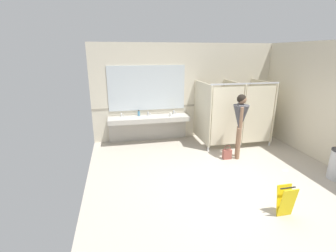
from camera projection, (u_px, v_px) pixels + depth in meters
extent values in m
cube|color=#B2A899|center=(230.00, 185.00, 5.25)|extent=(6.11, 6.86, 0.10)
cube|color=beige|center=(189.00, 92.00, 7.78)|extent=(6.11, 0.12, 2.99)
cube|color=#9E937F|center=(189.00, 105.00, 7.85)|extent=(6.11, 0.01, 0.06)
cube|color=#B2ADA3|center=(149.00, 119.00, 7.38)|extent=(2.46, 0.57, 0.14)
cube|color=#B2ADA3|center=(148.00, 129.00, 7.73)|extent=(2.46, 0.08, 0.69)
cube|color=#ADADA8|center=(122.00, 120.00, 7.18)|extent=(0.42, 0.31, 0.11)
cylinder|color=silver|center=(121.00, 115.00, 7.36)|extent=(0.04, 0.04, 0.11)
cylinder|color=silver|center=(121.00, 114.00, 7.30)|extent=(0.03, 0.11, 0.03)
sphere|color=silver|center=(124.00, 115.00, 7.39)|extent=(0.04, 0.04, 0.04)
cube|color=#ADADA8|center=(149.00, 118.00, 7.34)|extent=(0.42, 0.31, 0.11)
cylinder|color=silver|center=(148.00, 113.00, 7.53)|extent=(0.04, 0.04, 0.11)
cylinder|color=silver|center=(148.00, 112.00, 7.46)|extent=(0.03, 0.11, 0.03)
sphere|color=silver|center=(150.00, 114.00, 7.56)|extent=(0.04, 0.04, 0.04)
cube|color=#ADADA8|center=(175.00, 117.00, 7.51)|extent=(0.42, 0.31, 0.11)
cylinder|color=silver|center=(174.00, 112.00, 7.69)|extent=(0.04, 0.04, 0.11)
cylinder|color=silver|center=(174.00, 111.00, 7.63)|extent=(0.03, 0.11, 0.03)
sphere|color=silver|center=(176.00, 113.00, 7.72)|extent=(0.04, 0.04, 0.04)
cube|color=silver|center=(147.00, 88.00, 7.39)|extent=(2.36, 0.02, 1.36)
cube|color=beige|center=(202.00, 112.00, 7.23)|extent=(0.03, 1.40, 1.75)
cylinder|color=silver|center=(208.00, 149.00, 6.91)|extent=(0.05, 0.05, 0.12)
cube|color=beige|center=(232.00, 110.00, 7.43)|extent=(0.03, 1.40, 1.75)
cylinder|color=silver|center=(240.00, 146.00, 7.10)|extent=(0.05, 0.05, 0.12)
cube|color=beige|center=(261.00, 109.00, 7.63)|extent=(0.03, 1.40, 1.75)
cylinder|color=silver|center=(269.00, 144.00, 7.30)|extent=(0.05, 0.05, 0.12)
cube|color=beige|center=(227.00, 117.00, 6.70)|extent=(0.90, 0.03, 1.65)
cube|color=beige|center=(259.00, 115.00, 6.90)|extent=(0.90, 0.03, 1.65)
cube|color=#B7BABF|center=(246.00, 84.00, 6.54)|extent=(2.02, 0.04, 0.04)
cylinder|color=#8C664C|center=(238.00, 141.00, 6.46)|extent=(0.11, 0.11, 0.84)
cylinder|color=#8C664C|center=(238.00, 144.00, 6.29)|extent=(0.11, 0.11, 0.84)
cone|color=#47474C|center=(240.00, 119.00, 6.19)|extent=(0.53, 0.53, 0.71)
cube|color=#47474C|center=(241.00, 106.00, 6.09)|extent=(0.33, 0.48, 0.10)
cylinder|color=#8C664C|center=(240.00, 113.00, 6.40)|extent=(0.08, 0.08, 0.53)
cylinder|color=#8C664C|center=(241.00, 118.00, 5.92)|extent=(0.08, 0.08, 0.53)
sphere|color=#8C664C|center=(242.00, 99.00, 6.04)|extent=(0.23, 0.23, 0.23)
sphere|color=black|center=(242.00, 99.00, 6.04)|extent=(0.23, 0.23, 0.23)
cube|color=#934C42|center=(227.00, 154.00, 6.37)|extent=(0.23, 0.11, 0.26)
torus|color=#934C42|center=(227.00, 148.00, 6.32)|extent=(0.18, 0.02, 0.18)
cylinder|color=teal|center=(139.00, 114.00, 7.44)|extent=(0.07, 0.07, 0.14)
cylinder|color=black|center=(139.00, 111.00, 7.41)|extent=(0.03, 0.03, 0.04)
cylinder|color=white|center=(171.00, 114.00, 7.40)|extent=(0.07, 0.07, 0.10)
cube|color=yellow|center=(288.00, 203.00, 4.06)|extent=(0.28, 0.10, 0.55)
cube|color=yellow|center=(284.00, 200.00, 4.14)|extent=(0.28, 0.10, 0.55)
cylinder|color=black|center=(288.00, 188.00, 4.03)|extent=(0.28, 0.02, 0.02)
cylinder|color=#B7BABF|center=(285.00, 170.00, 5.76)|extent=(0.14, 0.14, 0.01)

